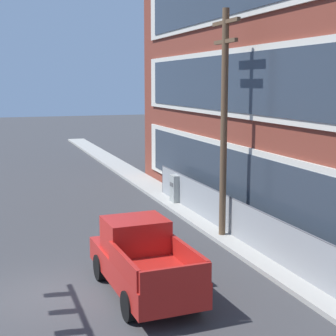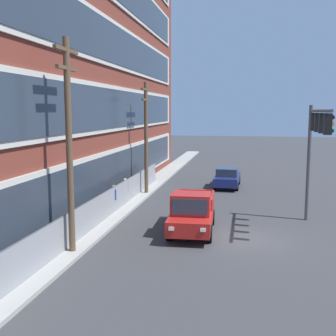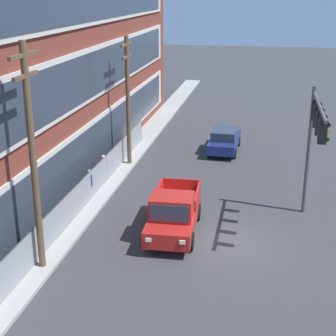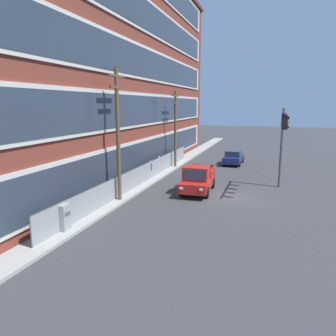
% 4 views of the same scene
% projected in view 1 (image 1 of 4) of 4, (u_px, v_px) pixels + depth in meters
% --- Properties ---
extents(ground_plane, '(160.00, 160.00, 0.00)m').
position_uv_depth(ground_plane, '(46.00, 296.00, 14.81)').
color(ground_plane, '#38383A').
extents(sidewalk_building_side, '(80.00, 1.65, 0.16)m').
position_uv_depth(sidewalk_building_side, '(274.00, 263.00, 17.28)').
color(sidewalk_building_side, '#9E9B93').
rests_on(sidewalk_building_side, ground).
extents(chain_link_fence, '(25.91, 0.06, 1.65)m').
position_uv_depth(chain_link_fence, '(299.00, 254.00, 15.86)').
color(chain_link_fence, gray).
rests_on(chain_link_fence, ground).
extents(pickup_truck_red, '(5.14, 2.21, 2.07)m').
position_uv_depth(pickup_truck_red, '(142.00, 260.00, 14.95)').
color(pickup_truck_red, '#AD1E19').
rests_on(pickup_truck_red, ground).
extents(utility_pole_near_corner, '(2.08, 0.26, 8.77)m').
position_uv_depth(utility_pole_near_corner, '(224.00, 117.00, 19.52)').
color(utility_pole_near_corner, brown).
rests_on(utility_pole_near_corner, ground).
extents(electrical_cabinet, '(0.63, 0.51, 1.51)m').
position_uv_depth(electrical_cabinet, '(176.00, 190.00, 25.73)').
color(electrical_cabinet, '#939993').
rests_on(electrical_cabinet, ground).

